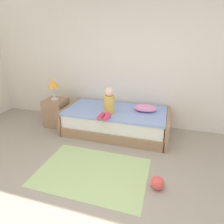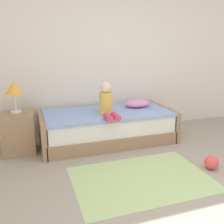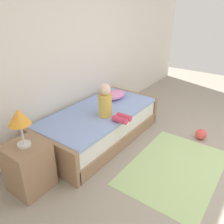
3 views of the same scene
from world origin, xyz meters
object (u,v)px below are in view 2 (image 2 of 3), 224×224
at_px(child_figure, 107,102).
at_px(pillow, 137,103).
at_px(toy_ball, 211,162).
at_px(nightstand, 18,133).
at_px(table_lamp, 14,89).
at_px(bed, 107,126).

distance_m(child_figure, pillow, 0.74).
relative_size(child_figure, toy_ball, 2.86).
distance_m(nightstand, toy_ball, 2.67).
relative_size(nightstand, toy_ball, 3.37).
bearing_deg(nightstand, table_lamp, -135.00).
bearing_deg(pillow, nightstand, -176.24).
bearing_deg(table_lamp, child_figure, -9.01).
height_order(table_lamp, toy_ball, table_lamp).
distance_m(bed, pillow, 0.66).
height_order(table_lamp, pillow, table_lamp).
relative_size(child_figure, pillow, 1.16).
bearing_deg(bed, nightstand, -178.88).
bearing_deg(pillow, table_lamp, -176.24).
distance_m(nightstand, table_lamp, 0.64).
xyz_separation_m(bed, child_figure, (-0.08, -0.23, 0.46)).
distance_m(nightstand, pillow, 1.94).
xyz_separation_m(nightstand, child_figure, (1.27, -0.20, 0.40)).
relative_size(bed, pillow, 4.80).
xyz_separation_m(table_lamp, toy_ball, (2.30, -1.33, -0.85)).
xyz_separation_m(bed, pillow, (0.57, 0.10, 0.32)).
bearing_deg(toy_ball, pillow, 104.62).
bearing_deg(nightstand, toy_ball, -30.02).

